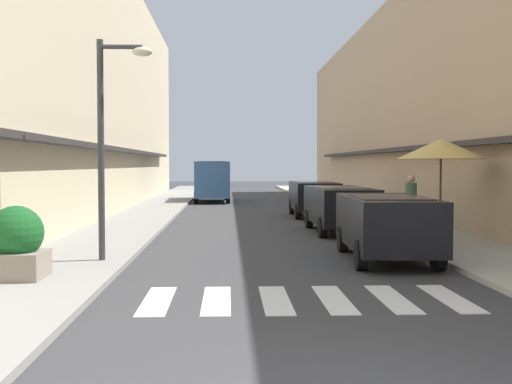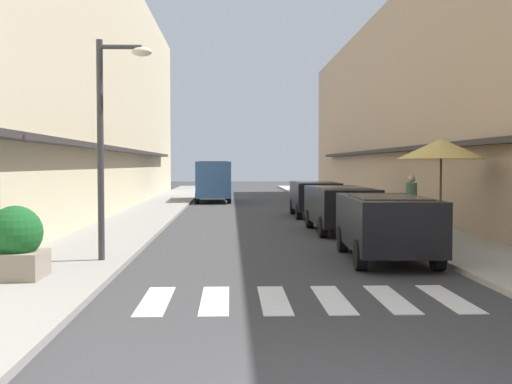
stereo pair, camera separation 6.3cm
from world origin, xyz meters
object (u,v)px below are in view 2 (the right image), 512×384
(delivery_van, at_px, (213,178))
(pedestrian_walking_near, at_px, (411,203))
(parked_car_mid, at_px, (341,204))
(parked_car_far, at_px, (315,195))
(planter_corner, at_px, (15,244))
(street_lamp, at_px, (110,124))
(cafe_umbrella, at_px, (441,149))
(parked_car_near, at_px, (386,220))

(delivery_van, bearing_deg, pedestrian_walking_near, -70.71)
(parked_car_mid, bearing_deg, delivery_van, 104.98)
(parked_car_far, bearing_deg, planter_corner, -116.65)
(delivery_van, bearing_deg, planter_corner, -96.41)
(street_lamp, xyz_separation_m, cafe_umbrella, (8.31, 3.24, -0.45))
(parked_car_near, bearing_deg, planter_corner, -160.86)
(parked_car_far, height_order, delivery_van, delivery_van)
(delivery_van, xyz_separation_m, street_lamp, (-1.56, -23.40, 1.65))
(parked_car_far, relative_size, delivery_van, 0.73)
(parked_car_mid, xyz_separation_m, parked_car_far, (0.00, 6.25, -0.00))
(parked_car_mid, height_order, parked_car_far, same)
(street_lamp, bearing_deg, parked_car_near, 3.73)
(parked_car_far, distance_m, pedestrian_walking_near, 7.88)
(parked_car_near, bearing_deg, delivery_van, 101.20)
(street_lamp, bearing_deg, cafe_umbrella, 21.29)
(parked_car_far, xyz_separation_m, delivery_van, (-4.56, 10.78, 0.49))
(parked_car_mid, relative_size, pedestrian_walking_near, 2.52)
(parked_car_mid, distance_m, street_lamp, 9.08)
(planter_corner, bearing_deg, parked_car_mid, 49.01)
(parked_car_far, relative_size, street_lamp, 0.85)
(planter_corner, xyz_separation_m, pedestrian_walking_near, (9.32, 7.16, 0.30))
(parked_car_mid, relative_size, delivery_van, 0.81)
(pedestrian_walking_near, bearing_deg, parked_car_far, 127.37)
(parked_car_far, bearing_deg, delivery_van, 112.92)
(parked_car_mid, distance_m, cafe_umbrella, 4.18)
(planter_corner, bearing_deg, parked_car_near, 19.14)
(pedestrian_walking_near, bearing_deg, parked_car_near, -88.97)
(parked_car_far, relative_size, pedestrian_walking_near, 2.28)
(planter_corner, bearing_deg, cafe_umbrella, 29.37)
(street_lamp, relative_size, cafe_umbrella, 1.71)
(parked_car_mid, relative_size, parked_car_far, 1.10)
(parked_car_far, distance_m, delivery_van, 11.71)
(parked_car_mid, distance_m, planter_corner, 11.33)
(delivery_van, height_order, pedestrian_walking_near, delivery_van)
(cafe_umbrella, distance_m, planter_corner, 11.20)
(delivery_van, bearing_deg, street_lamp, -93.81)
(planter_corner, bearing_deg, street_lamp, 58.91)
(parked_car_far, bearing_deg, street_lamp, -115.84)
(delivery_van, bearing_deg, parked_car_far, -67.08)
(parked_car_mid, distance_m, pedestrian_walking_near, 2.35)
(cafe_umbrella, bearing_deg, parked_car_near, -127.71)
(parked_car_near, height_order, street_lamp, street_lamp)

